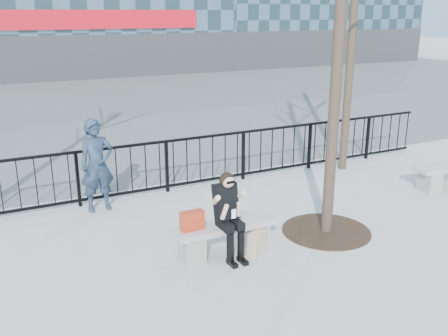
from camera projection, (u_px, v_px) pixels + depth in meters
name	position (u px, v px, depth m)	size (l,w,h in m)	color
ground	(224.00, 252.00, 7.78)	(120.00, 120.00, 0.00)	gray
street_surface	(59.00, 103.00, 20.53)	(60.00, 23.00, 0.01)	#474747
railing	(158.00, 168.00, 10.16)	(14.00, 0.06, 1.10)	black
tree_grate	(326.00, 231.00, 8.52)	(1.50, 1.50, 0.02)	black
bench_main	(224.00, 235.00, 7.69)	(1.65, 0.46, 0.49)	slate
seated_woman	(229.00, 216.00, 7.44)	(0.50, 0.64, 1.34)	black
handbag	(192.00, 221.00, 7.38)	(0.35, 0.16, 0.29)	#A62A14
shopping_bag	(258.00, 242.00, 7.71)	(0.39, 0.15, 0.37)	beige
standing_man	(97.00, 166.00, 9.20)	(0.64, 0.42, 1.75)	black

